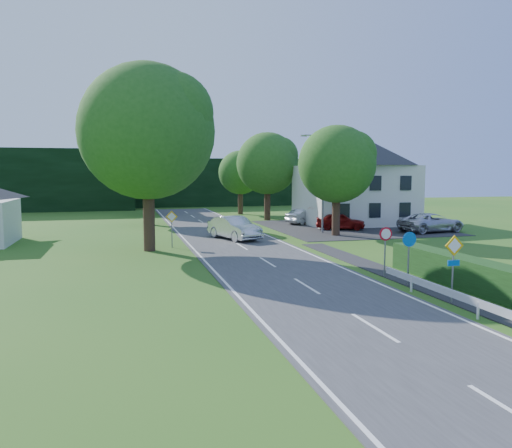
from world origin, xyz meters
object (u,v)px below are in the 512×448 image
object	(u,v)px
parked_car_silver_b	(431,223)
parasol	(319,216)
streetlight	(321,178)
parked_car_silver_a	(306,216)
motorcycle	(218,227)
parked_car_red	(340,221)
moving_car	(234,228)

from	to	relation	value
parked_car_silver_b	parasol	size ratio (longest dim) A/B	2.51
streetlight	parasol	bearing A→B (deg)	69.61
parked_car_silver_a	parasol	distance (m)	2.84
motorcycle	parked_car_silver_a	xyz separation A→B (m)	(9.71, 5.94, 0.15)
parked_car_silver_a	parasol	xyz separation A→B (m)	(0.20, -2.82, 0.29)
motorcycle	parasol	world-z (taller)	parasol
parasol	parked_car_red	bearing A→B (deg)	-70.46
parked_car_silver_a	parasol	world-z (taller)	parasol
streetlight	moving_car	bearing A→B (deg)	-163.74
parked_car_red	streetlight	bearing A→B (deg)	144.76
parked_car_silver_a	motorcycle	bearing A→B (deg)	94.56
parked_car_silver_a	parked_car_red	bearing A→B (deg)	164.81
moving_car	motorcycle	world-z (taller)	moving_car
streetlight	motorcycle	size ratio (longest dim) A/B	3.74
parked_car_red	parked_car_silver_b	world-z (taller)	parked_car_silver_b
motorcycle	moving_car	bearing A→B (deg)	-56.64
parked_car_red	parked_car_silver_b	size ratio (longest dim) A/B	0.75
moving_car	parked_car_red	xyz separation A→B (m)	(10.23, 3.86, -0.13)
parasol	streetlight	bearing A→B (deg)	-110.39
parked_car_silver_b	streetlight	bearing A→B (deg)	69.76
parked_car_red	parked_car_silver_b	xyz separation A→B (m)	(6.52, -3.60, 0.06)
parked_car_silver_a	parked_car_silver_b	world-z (taller)	parked_car_silver_b
moving_car	motorcycle	xyz separation A→B (m)	(-0.59, 3.32, -0.28)
motorcycle	parasol	size ratio (longest dim) A/B	0.96
parked_car_silver_b	parasol	world-z (taller)	parasol
moving_car	parked_car_red	distance (m)	10.94
parked_car_silver_b	moving_car	bearing A→B (deg)	83.21
streetlight	parked_car_silver_b	world-z (taller)	streetlight
parked_car_red	parasol	bearing A→B (deg)	41.32
streetlight	moving_car	world-z (taller)	streetlight
moving_car	parked_car_silver_a	world-z (taller)	moving_car
motorcycle	parked_car_silver_a	bearing A→B (deg)	54.69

